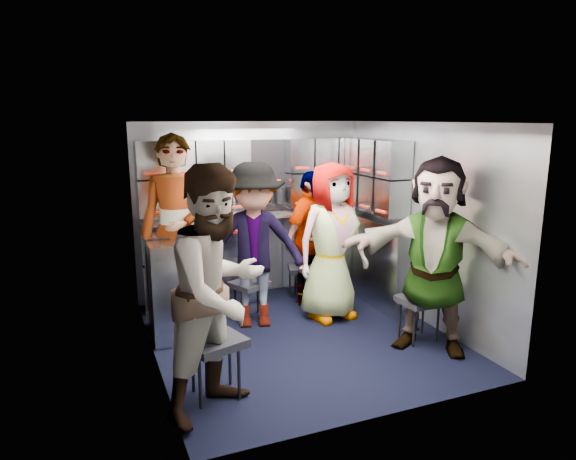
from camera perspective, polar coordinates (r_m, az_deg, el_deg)
name	(u,v)px	position (r m, az deg, el deg)	size (l,w,h in m)	color
floor	(300,337)	(5.23, 1.34, -11.81)	(3.00, 3.00, 0.00)	black
wall_back	(252,209)	(6.27, -4.06, 2.31)	(2.80, 0.04, 2.10)	gray
wall_left	(150,248)	(4.54, -15.05, -1.98)	(0.04, 3.00, 2.10)	gray
wall_right	(422,224)	(5.59, 14.69, 0.70)	(0.04, 3.00, 2.10)	gray
ceiling	(301,122)	(4.77, 1.47, 11.87)	(2.80, 3.00, 0.02)	silver
cart_bank_back	(258,257)	(6.20, -3.38, -3.06)	(2.68, 0.38, 0.99)	#A3A9B3
cart_bank_left	(168,288)	(5.25, -13.21, -6.25)	(0.38, 0.76, 0.99)	#A3A9B3
counter	(257,215)	(6.08, -3.44, 1.67)	(2.68, 0.42, 0.03)	#B9BCC1
locker_bank_back	(255,174)	(6.07, -3.68, 6.18)	(2.68, 0.28, 0.82)	#A3A9B3
locker_bank_right	(376,176)	(6.01, 9.78, 5.97)	(0.28, 1.00, 0.82)	#A3A9B3
right_cabinet	(378,261)	(6.12, 9.93, -3.39)	(0.28, 1.20, 1.00)	#A3A9B3
coffee_niche	(268,175)	(6.19, -2.27, 6.13)	(0.46, 0.16, 0.84)	black
red_latch_strip	(263,230)	(5.92, -2.80, 0.06)	(2.60, 0.02, 0.03)	#9F1F0F
jump_seat_near_left	(215,345)	(4.09, -8.16, -12.51)	(0.51, 0.50, 0.49)	black
jump_seat_mid_left	(249,286)	(5.57, -4.31, -6.22)	(0.46, 0.45, 0.42)	black
jump_seat_center	(324,273)	(5.75, 3.98, -4.81)	(0.44, 0.42, 0.50)	black
jump_seat_mid_right	(303,270)	(6.16, 1.69, -4.48)	(0.42, 0.41, 0.41)	black
jump_seat_near_right	(420,303)	(5.18, 14.43, -7.81)	(0.39, 0.37, 0.44)	black
attendant_standing	(177,234)	(5.28, -12.23, -0.40)	(0.73, 0.48, 2.00)	black
attendant_arc_a	(219,292)	(3.74, -7.71, -6.79)	(0.89, 0.70, 1.84)	black
attendant_arc_b	(254,246)	(5.27, -3.80, -1.76)	(1.11, 0.64, 1.71)	black
attendant_arc_c	(332,242)	(5.49, 4.86, -1.31)	(0.83, 0.54, 1.69)	black
attendant_arc_d	(310,239)	(5.89, 2.42, -1.00)	(0.92, 0.38, 1.56)	black
attendant_arc_e	(435,255)	(4.89, 15.99, -2.73)	(1.68, 0.54, 1.81)	black
bottle_left	(227,207)	(5.90, -6.82, 2.59)	(0.07, 0.07, 0.24)	white
bottle_mid	(234,207)	(5.92, -6.07, 2.58)	(0.06, 0.06, 0.22)	white
bottle_right	(319,200)	(6.30, 3.43, 3.31)	(0.07, 0.07, 0.24)	white
cup_left	(200,215)	(5.83, -9.80, 1.71)	(0.08, 0.08, 0.10)	tan
cup_right	(301,207)	(6.20, 1.44, 2.55)	(0.09, 0.09, 0.11)	tan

